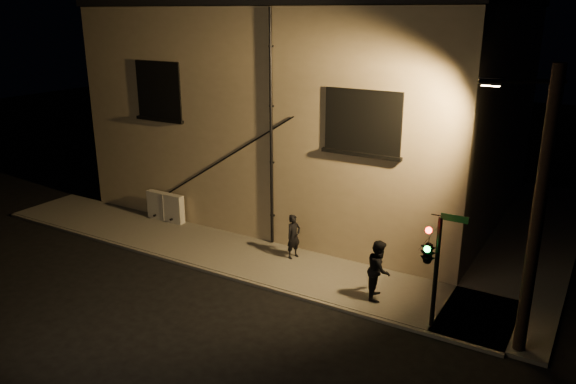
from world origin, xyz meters
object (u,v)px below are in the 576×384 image
Objects in this scene: traffic_signal at (429,251)px; streetlamp_pole at (535,209)px; utility_cabinet at (166,207)px; pedestrian_b at (379,269)px; pedestrian_a at (294,236)px.

streetlamp_pole reaches higher than traffic_signal.
utility_cabinet is 10.09m from pedestrian_b.
pedestrian_b is 0.56× the size of traffic_signal.
traffic_signal is (11.62, -2.51, 1.62)m from utility_cabinet.
pedestrian_b is (3.61, -1.18, 0.13)m from pedestrian_a.
pedestrian_a is 3.80m from pedestrian_b.
pedestrian_a is at bearing 158.98° from traffic_signal.
traffic_signal is 2.82m from streetlamp_pole.
traffic_signal is (1.67, -0.85, 1.29)m from pedestrian_b.
streetlamp_pole is (4.03, -0.62, 2.81)m from pedestrian_b.
pedestrian_a is (6.34, -0.48, 0.20)m from utility_cabinet.
utility_cabinet is 6.36m from pedestrian_a.
traffic_signal reaches higher than pedestrian_b.
pedestrian_a is at bearing -4.35° from utility_cabinet.
pedestrian_a reaches higher than utility_cabinet.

